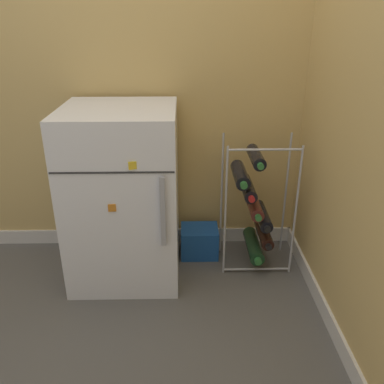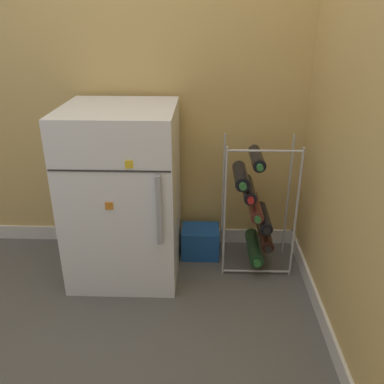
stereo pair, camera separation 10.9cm
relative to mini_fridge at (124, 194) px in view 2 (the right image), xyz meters
name	(u,v)px [view 2 (the right image)]	position (x,y,z in m)	size (l,w,h in m)	color
ground_plane	(153,303)	(0.18, -0.31, -0.47)	(14.00, 14.00, 0.00)	#56544F
wall_back	(159,36)	(0.18, 0.34, 0.77)	(6.65, 0.07, 2.50)	tan
mini_fridge	(124,194)	(0.00, 0.00, 0.00)	(0.57, 0.58, 0.93)	white
wine_rack	(255,208)	(0.71, 0.06, -0.11)	(0.39, 0.33, 0.75)	#B2B2B7
soda_box	(200,241)	(0.41, 0.15, -0.38)	(0.22, 0.18, 0.18)	#194C9E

